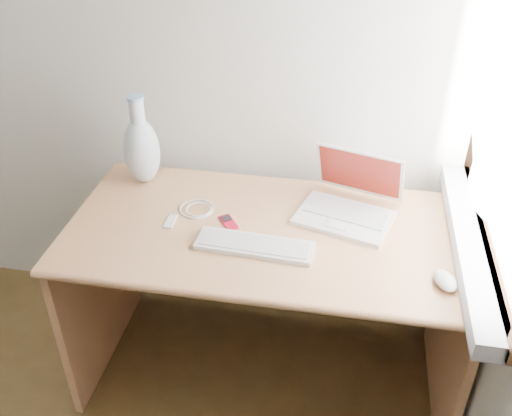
% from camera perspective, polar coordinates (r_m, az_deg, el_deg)
% --- Properties ---
extents(back_wall, '(3.50, 0.04, 2.60)m').
position_cam_1_polar(back_wall, '(2.45, -22.58, 17.29)').
color(back_wall, silver).
rests_on(back_wall, floor).
extents(desk, '(1.40, 0.70, 0.74)m').
position_cam_1_polar(desk, '(2.17, 1.46, -5.35)').
color(desk, tan).
rests_on(desk, floor).
extents(laptop, '(0.37, 0.35, 0.22)m').
position_cam_1_polar(laptop, '(2.06, 8.91, 0.68)').
color(laptop, white).
rests_on(laptop, desk).
extents(external_keyboard, '(0.40, 0.14, 0.02)m').
position_cam_1_polar(external_keyboard, '(1.89, -0.15, -3.75)').
color(external_keyboard, white).
rests_on(external_keyboard, desk).
extents(mouse, '(0.09, 0.11, 0.04)m').
position_cam_1_polar(mouse, '(1.83, 18.40, -6.90)').
color(mouse, white).
rests_on(mouse, desk).
extents(ipod, '(0.09, 0.10, 0.01)m').
position_cam_1_polar(ipod, '(2.01, -2.77, -1.44)').
color(ipod, '#A20B21').
rests_on(ipod, desk).
extents(cable_coil, '(0.16, 0.16, 0.01)m').
position_cam_1_polar(cable_coil, '(2.09, -5.95, -0.09)').
color(cable_coil, white).
rests_on(cable_coil, desk).
extents(remote, '(0.03, 0.08, 0.01)m').
position_cam_1_polar(remote, '(2.03, -8.56, -1.33)').
color(remote, white).
rests_on(remote, desk).
extents(vase, '(0.14, 0.14, 0.35)m').
position_cam_1_polar(vase, '(2.22, -11.39, 5.87)').
color(vase, silver).
rests_on(vase, desk).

